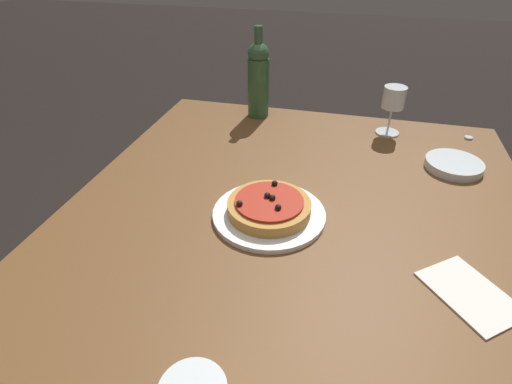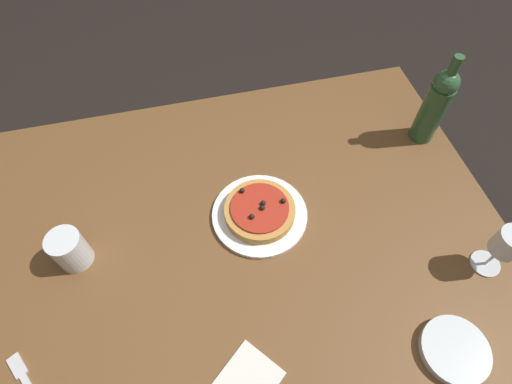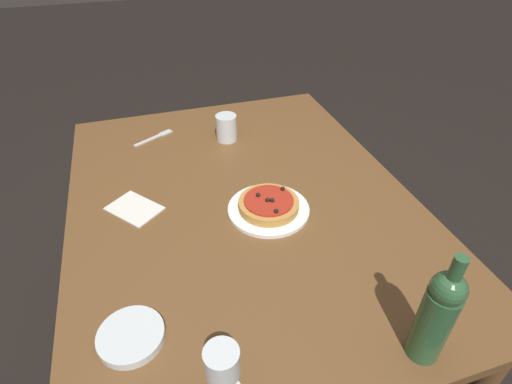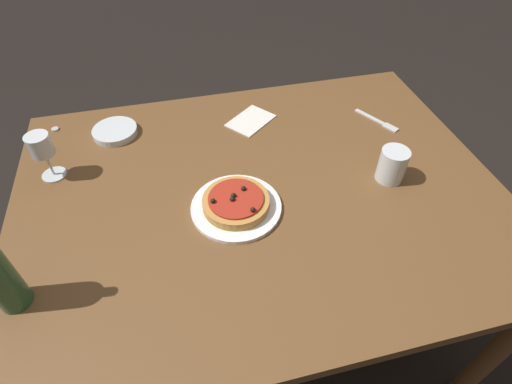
{
  "view_description": "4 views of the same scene",
  "coord_description": "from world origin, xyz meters",
  "px_view_note": "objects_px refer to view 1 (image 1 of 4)",
  "views": [
    {
      "loc": [
        -0.62,
        -0.09,
        1.31
      ],
      "look_at": [
        0.14,
        0.11,
        0.78
      ],
      "focal_mm": 28.0,
      "sensor_mm": 36.0,
      "label": 1
    },
    {
      "loc": [
        -0.05,
        -0.46,
        1.68
      ],
      "look_at": [
        0.08,
        0.11,
        0.8
      ],
      "focal_mm": 28.0,
      "sensor_mm": 36.0,
      "label": 2
    },
    {
      "loc": [
        0.98,
        -0.26,
        1.56
      ],
      "look_at": [
        0.06,
        0.03,
        0.82
      ],
      "focal_mm": 28.0,
      "sensor_mm": 36.0,
      "label": 3
    },
    {
      "loc": [
        0.21,
        0.8,
        1.59
      ],
      "look_at": [
        0.04,
        0.11,
        0.87
      ],
      "focal_mm": 28.0,
      "sensor_mm": 36.0,
      "label": 4
    }
  ],
  "objects_px": {
    "pizza": "(269,206)",
    "wine_bottle": "(258,78)",
    "wine_glass": "(393,101)",
    "side_bowl": "(454,165)",
    "dinner_plate": "(269,214)",
    "dining_table": "(287,272)",
    "bottle_cap": "(469,138)"
  },
  "relations": [
    {
      "from": "bottle_cap",
      "to": "side_bowl",
      "type": "bearing_deg",
      "value": 160.17
    },
    {
      "from": "pizza",
      "to": "wine_glass",
      "type": "xyz_separation_m",
      "value": [
        0.51,
        -0.27,
        0.08
      ]
    },
    {
      "from": "wine_bottle",
      "to": "bottle_cap",
      "type": "distance_m",
      "value": 0.68
    },
    {
      "from": "dining_table",
      "to": "dinner_plate",
      "type": "height_order",
      "value": "dinner_plate"
    },
    {
      "from": "dining_table",
      "to": "wine_bottle",
      "type": "height_order",
      "value": "wine_bottle"
    },
    {
      "from": "bottle_cap",
      "to": "wine_glass",
      "type": "bearing_deg",
      "value": 95.27
    },
    {
      "from": "bottle_cap",
      "to": "dining_table",
      "type": "bearing_deg",
      "value": 144.05
    },
    {
      "from": "dining_table",
      "to": "side_bowl",
      "type": "bearing_deg",
      "value": -42.14
    },
    {
      "from": "pizza",
      "to": "wine_glass",
      "type": "bearing_deg",
      "value": -27.51
    },
    {
      "from": "dinner_plate",
      "to": "bottle_cap",
      "type": "xyz_separation_m",
      "value": [
        0.53,
        -0.51,
        -0.0
      ]
    },
    {
      "from": "wine_glass",
      "to": "bottle_cap",
      "type": "bearing_deg",
      "value": -84.73
    },
    {
      "from": "pizza",
      "to": "dinner_plate",
      "type": "bearing_deg",
      "value": -115.75
    },
    {
      "from": "pizza",
      "to": "wine_bottle",
      "type": "height_order",
      "value": "wine_bottle"
    },
    {
      "from": "pizza",
      "to": "wine_bottle",
      "type": "xyz_separation_m",
      "value": [
        0.55,
        0.16,
        0.1
      ]
    },
    {
      "from": "dining_table",
      "to": "dinner_plate",
      "type": "distance_m",
      "value": 0.13
    },
    {
      "from": "wine_bottle",
      "to": "side_bowl",
      "type": "distance_m",
      "value": 0.64
    },
    {
      "from": "dinner_plate",
      "to": "side_bowl",
      "type": "bearing_deg",
      "value": -52.78
    },
    {
      "from": "dining_table",
      "to": "pizza",
      "type": "bearing_deg",
      "value": 36.76
    },
    {
      "from": "dining_table",
      "to": "bottle_cap",
      "type": "distance_m",
      "value": 0.76
    },
    {
      "from": "wine_bottle",
      "to": "bottle_cap",
      "type": "bearing_deg",
      "value": -91.26
    },
    {
      "from": "wine_bottle",
      "to": "bottle_cap",
      "type": "relative_size",
      "value": 12.09
    },
    {
      "from": "pizza",
      "to": "dining_table",
      "type": "bearing_deg",
      "value": -143.24
    },
    {
      "from": "side_bowl",
      "to": "wine_glass",
      "type": "bearing_deg",
      "value": 43.02
    },
    {
      "from": "dinner_plate",
      "to": "wine_bottle",
      "type": "height_order",
      "value": "wine_bottle"
    },
    {
      "from": "dinner_plate",
      "to": "pizza",
      "type": "bearing_deg",
      "value": 64.25
    },
    {
      "from": "dinner_plate",
      "to": "pizza",
      "type": "height_order",
      "value": "pizza"
    },
    {
      "from": "pizza",
      "to": "bottle_cap",
      "type": "height_order",
      "value": "pizza"
    },
    {
      "from": "dining_table",
      "to": "bottle_cap",
      "type": "height_order",
      "value": "bottle_cap"
    },
    {
      "from": "dining_table",
      "to": "wine_bottle",
      "type": "xyz_separation_m",
      "value": [
        0.63,
        0.22,
        0.21
      ]
    },
    {
      "from": "wine_bottle",
      "to": "dining_table",
      "type": "bearing_deg",
      "value": -160.48
    },
    {
      "from": "pizza",
      "to": "wine_glass",
      "type": "distance_m",
      "value": 0.58
    },
    {
      "from": "wine_glass",
      "to": "side_bowl",
      "type": "xyz_separation_m",
      "value": [
        -0.18,
        -0.17,
        -0.1
      ]
    }
  ]
}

